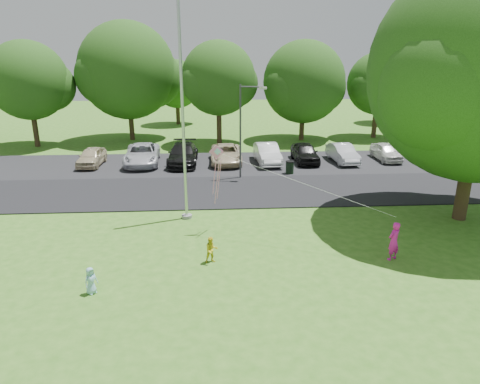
{
  "coord_description": "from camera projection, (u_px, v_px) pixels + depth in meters",
  "views": [
    {
      "loc": [
        -2.17,
        -14.54,
        7.65
      ],
      "look_at": [
        -0.97,
        4.0,
        1.6
      ],
      "focal_mm": 32.0,
      "sensor_mm": 36.0,
      "label": 1
    }
  ],
  "objects": [
    {
      "name": "parked_cars",
      "position": [
        227.0,
        154.0,
        30.77
      ],
      "size": [
        22.92,
        5.32,
        1.44
      ],
      "color": "#C6B793",
      "rests_on": "ground"
    },
    {
      "name": "park_road",
      "position": [
        251.0,
        191.0,
        24.83
      ],
      "size": [
        60.0,
        6.0,
        0.06
      ],
      "primitive_type": "cube",
      "color": "black",
      "rests_on": "ground"
    },
    {
      "name": "kite",
      "position": [
        221.0,
        163.0,
        18.27
      ],
      "size": [
        7.05,
        3.53,
        2.74
      ],
      "rotation": [
        0.0,
        0.0,
        0.04
      ],
      "color": "pink",
      "rests_on": "ground"
    },
    {
      "name": "tree_row",
      "position": [
        254.0,
        76.0,
        37.62
      ],
      "size": [
        64.35,
        11.94,
        10.88
      ],
      "color": "#332316",
      "rests_on": "ground"
    },
    {
      "name": "child_yellow",
      "position": [
        211.0,
        250.0,
        16.25
      ],
      "size": [
        0.59,
        0.51,
        1.04
      ],
      "primitive_type": "imported",
      "rotation": [
        0.0,
        0.0,
        0.26
      ],
      "color": "yellow",
      "rests_on": "ground"
    },
    {
      "name": "child_blue",
      "position": [
        91.0,
        281.0,
        14.15
      ],
      "size": [
        0.53,
        0.55,
        0.95
      ],
      "primitive_type": "imported",
      "rotation": [
        0.0,
        0.0,
        0.87
      ],
      "color": "#8CC3D7",
      "rests_on": "ground"
    },
    {
      "name": "flagpole",
      "position": [
        183.0,
        133.0,
        19.54
      ],
      "size": [
        0.5,
        0.5,
        10.0
      ],
      "color": "#B7BABF",
      "rests_on": "ground"
    },
    {
      "name": "parking_strip",
      "position": [
        243.0,
        163.0,
        31.0
      ],
      "size": [
        42.0,
        7.0,
        0.06
      ],
      "primitive_type": "cube",
      "color": "black",
      "rests_on": "ground"
    },
    {
      "name": "street_lamp",
      "position": [
        244.0,
        123.0,
        26.33
      ],
      "size": [
        1.63,
        0.52,
        5.88
      ],
      "rotation": [
        0.0,
        0.0,
        -0.23
      ],
      "color": "#3F3F44",
      "rests_on": "ground"
    },
    {
      "name": "woman",
      "position": [
        394.0,
        241.0,
        16.42
      ],
      "size": [
        0.67,
        0.6,
        1.55
      ],
      "primitive_type": "imported",
      "rotation": [
        0.0,
        0.0,
        3.66
      ],
      "color": "#E31EAA",
      "rests_on": "ground"
    },
    {
      "name": "horizon_trees",
      "position": [
        268.0,
        85.0,
        47.36
      ],
      "size": [
        77.46,
        7.2,
        7.02
      ],
      "color": "#332316",
      "rests_on": "ground"
    },
    {
      "name": "ground",
      "position": [
        272.0,
        264.0,
        16.3
      ],
      "size": [
        120.0,
        120.0,
        0.0
      ],
      "primitive_type": "plane",
      "color": "#366C1C",
      "rests_on": "ground"
    },
    {
      "name": "trash_can",
      "position": [
        290.0,
        168.0,
        28.19
      ],
      "size": [
        0.56,
        0.56,
        0.89
      ],
      "rotation": [
        0.0,
        0.0,
        -0.27
      ],
      "color": "black",
      "rests_on": "ground"
    }
  ]
}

